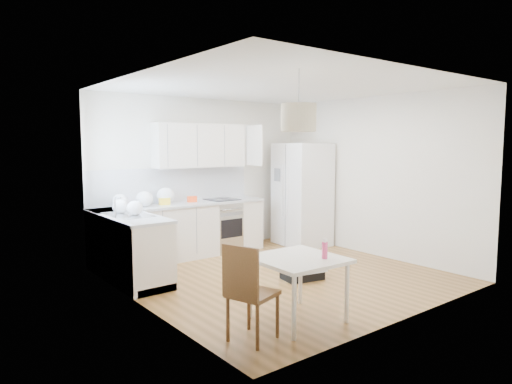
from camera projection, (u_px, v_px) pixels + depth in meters
floor at (280, 275)px, 6.62m from camera, size 4.20×4.20×0.00m
ceiling at (281, 86)px, 6.34m from camera, size 4.20×4.20×0.00m
wall_back at (203, 175)px, 8.13m from camera, size 4.20×0.00×4.20m
wall_left at (141, 192)px, 5.20m from camera, size 0.00×4.20×4.20m
wall_right at (373, 176)px, 7.77m from camera, size 0.00×4.20×4.20m
window_glassblock at (105, 155)px, 6.07m from camera, size 0.02×1.00×1.00m
cabinets_back at (182, 232)px, 7.62m from camera, size 3.00×0.60×0.88m
cabinets_left at (127, 248)px, 6.42m from camera, size 0.60×1.80×0.88m
counter_back at (182, 204)px, 7.58m from camera, size 3.02×0.64×0.04m
counter_left at (127, 216)px, 6.37m from camera, size 0.64×1.82×0.04m
backsplash_back at (173, 185)px, 7.77m from camera, size 3.00×0.01×0.58m
backsplash_left at (105, 195)px, 6.16m from camera, size 0.01×1.80×0.58m
upper_cabinets at (200, 145)px, 7.86m from camera, size 1.70×0.32×0.75m
range_oven at (222, 226)px, 8.11m from camera, size 0.50×0.61×0.88m
sink at (128, 215)px, 6.33m from camera, size 0.50×0.80×0.16m
refrigerator at (302, 194)px, 8.61m from camera, size 0.98×1.03×1.91m
dining_table at (298, 264)px, 4.88m from camera, size 0.90×0.90×0.69m
dining_chair at (253, 291)px, 4.40m from camera, size 0.51×0.51×0.97m
drink_bottle at (325, 249)px, 4.81m from camera, size 0.07×0.07×0.21m
gym_bag at (302, 270)px, 6.43m from camera, size 0.60×0.45×0.25m
pendant_lamp at (299, 118)px, 4.89m from camera, size 0.47×0.47×0.30m
grocery_bag_a at (120, 201)px, 6.99m from camera, size 0.24×0.21×0.22m
grocery_bag_b at (144, 199)px, 7.13m from camera, size 0.27×0.23×0.25m
grocery_bag_c at (166, 196)px, 7.47m from camera, size 0.30×0.26×0.27m
grocery_bag_d at (120, 206)px, 6.48m from camera, size 0.22×0.19×0.20m
grocery_bag_e at (135, 208)px, 6.27m from camera, size 0.23×0.19×0.20m
snack_orange at (192, 199)px, 7.72m from camera, size 0.16×0.11×0.10m
snack_yellow at (165, 201)px, 7.38m from camera, size 0.17×0.12×0.11m
snack_red at (142, 204)px, 7.15m from camera, size 0.16×0.12×0.10m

